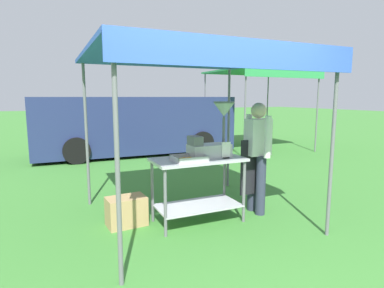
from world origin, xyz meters
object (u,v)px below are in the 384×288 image
donut_tray (189,159)px  neighbour_tent (260,74)px  menu_sign (226,151)px  van_navy (135,124)px  vendor (257,152)px  supply_crate (126,211)px  stall_canopy (195,60)px  donut_fryer (213,137)px  donut_cart (198,177)px

donut_tray → neighbour_tent: (4.60, 4.84, 1.52)m
menu_sign → van_navy: size_ratio=0.04×
vendor → supply_crate: bearing=170.7°
supply_crate → van_navy: bearing=74.3°
stall_canopy → vendor: stall_canopy is taller
donut_tray → van_navy: 5.76m
donut_tray → menu_sign: (0.52, -0.04, 0.07)m
donut_tray → donut_fryer: bearing=15.0°
donut_cart → donut_fryer: bearing=-0.6°
stall_canopy → neighbour_tent: size_ratio=0.97×
donut_cart → vendor: bearing=-1.5°
donut_cart → menu_sign: (0.34, -0.15, 0.34)m
donut_cart → neighbour_tent: neighbour_tent is taller
donut_tray → vendor: size_ratio=0.26×
donut_cart → donut_tray: (-0.18, -0.11, 0.27)m
donut_tray → donut_fryer: size_ratio=0.56×
van_navy → neighbour_tent: neighbour_tent is taller
vendor → supply_crate: size_ratio=3.07×
donut_tray → vendor: (1.11, 0.08, 0.00)m
supply_crate → neighbour_tent: 7.30m
donut_cart → donut_fryer: 0.57m
van_navy → vendor: bearing=-86.4°
stall_canopy → van_navy: (0.58, 5.50, -1.28)m
donut_tray → supply_crate: size_ratio=0.79×
vendor → neighbour_tent: size_ratio=0.57×
donut_fryer → vendor: donut_fryer is taller
donut_tray → supply_crate: (-0.74, 0.39, -0.71)m
donut_cart → donut_fryer: size_ratio=1.63×
supply_crate → donut_tray: bearing=-27.6°
donut_fryer → neighbour_tent: 6.45m
vendor → van_navy: (-0.35, 5.62, -0.02)m
donut_fryer → vendor: bearing=-1.8°
supply_crate → neighbour_tent: size_ratio=0.19×
donut_cart → van_navy: bearing=84.1°
van_navy → donut_fryer: bearing=-93.7°
menu_sign → neighbour_tent: bearing=50.1°
donut_fryer → supply_crate: bearing=166.2°
stall_canopy → neighbour_tent: neighbour_tent is taller
vendor → stall_canopy: bearing=172.5°
stall_canopy → donut_cart: (-0.00, -0.10, -1.53)m
stall_canopy → neighbour_tent: (4.42, 4.63, 0.26)m
donut_cart → van_navy: size_ratio=0.21×
van_navy → donut_tray: bearing=-97.6°
donut_tray → neighbour_tent: bearing=46.4°
donut_tray → vendor: bearing=4.4°
van_navy → supply_crate: bearing=-105.7°
donut_tray → van_navy: size_ratio=0.07×
vendor → van_navy: 5.63m
stall_canopy → donut_cart: bearing=-90.0°
donut_tray → vendor: 1.11m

